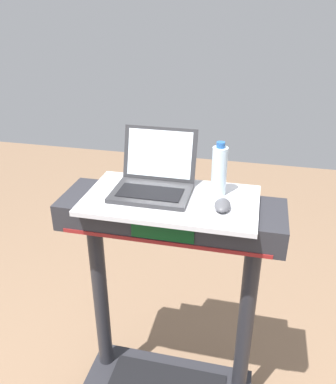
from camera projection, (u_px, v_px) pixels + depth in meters
The scene contains 4 objects.
desk_board at pixel (171, 200), 1.58m from camera, with size 0.68×0.39×0.02m, color silver.
laptop at pixel (154, 180), 1.61m from camera, with size 0.31×0.29×0.23m.
computer_mouse at pixel (222, 205), 1.48m from camera, with size 0.06×0.10×0.03m, color #4C4C51.
water_bottle at pixel (219, 171), 1.56m from camera, with size 0.06×0.06×0.22m.
Camera 1 is at (0.31, -0.67, 1.86)m, focal length 37.43 mm.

